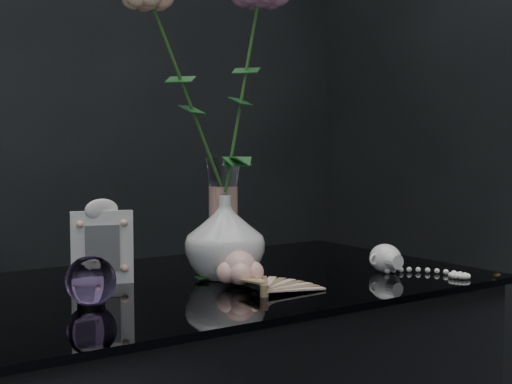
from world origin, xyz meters
TOP-DOWN VIEW (x-y plane):
  - vase at (0.06, 0.05)m, footprint 0.19×0.19m
  - wine_glass at (0.08, 0.08)m, footprint 0.07×0.07m
  - picture_frame at (-0.14, 0.13)m, footprint 0.13×0.11m
  - paperweight at (-0.22, -0.02)m, footprint 0.10×0.10m
  - paper_fan at (0.03, -0.12)m, footprint 0.27×0.24m
  - loose_rose at (0.05, -0.02)m, footprint 0.20×0.22m
  - pearl_jar at (0.35, -0.07)m, footprint 0.20×0.21m
  - roses at (0.05, 0.05)m, footprint 0.32×0.12m

SIDE VIEW (x-z plane):
  - paper_fan at x=0.03m, z-range 0.76..0.79m
  - pearl_jar at x=0.35m, z-range 0.76..0.82m
  - loose_rose at x=0.05m, z-range 0.76..0.82m
  - paperweight at x=-0.22m, z-range 0.76..0.84m
  - picture_frame at x=-0.14m, z-range 0.76..0.91m
  - vase at x=0.06m, z-range 0.76..0.91m
  - wine_glass at x=0.08m, z-range 0.76..0.98m
  - roses at x=0.05m, z-range 0.90..1.36m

